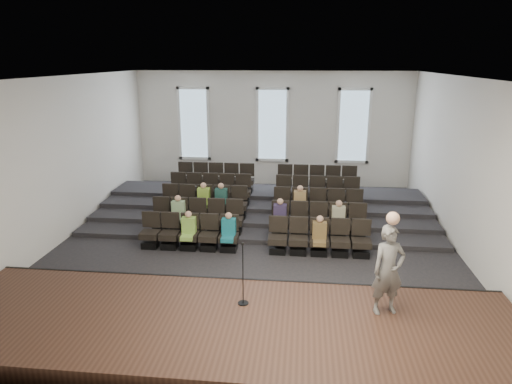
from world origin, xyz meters
TOP-DOWN VIEW (x-y plane):
  - ground at (0.00, 0.00)m, footprint 14.00×14.00m
  - ceiling at (0.00, 0.00)m, footprint 12.00×14.00m
  - wall_back at (0.00, 7.02)m, footprint 12.00×0.04m
  - wall_front at (0.00, -7.02)m, footprint 12.00×0.04m
  - wall_left at (-6.02, 0.00)m, footprint 0.04×14.00m
  - wall_right at (6.02, 0.00)m, footprint 0.04×14.00m
  - stage at (0.00, -5.10)m, footprint 11.80×3.60m
  - stage_lip at (0.00, -3.33)m, footprint 11.80×0.06m
  - risers at (0.00, 3.17)m, footprint 11.80×4.80m
  - seating_rows at (-0.00, 1.54)m, footprint 6.80×4.70m
  - windows at (0.00, 6.95)m, footprint 8.44×0.10m
  - audience at (-0.21, 0.45)m, footprint 5.45×2.64m
  - speaker at (3.16, -4.45)m, footprint 0.79×0.63m
  - mic_stand at (0.22, -4.44)m, footprint 0.23×0.23m

SIDE VIEW (x-z plane):
  - ground at x=0.00m, z-range 0.00..0.00m
  - risers at x=0.00m, z-range -0.10..0.50m
  - stage at x=0.00m, z-range 0.00..0.50m
  - stage_lip at x=0.00m, z-range -0.01..0.51m
  - seating_rows at x=0.00m, z-range -0.15..1.52m
  - audience at x=-0.21m, z-range 0.28..1.38m
  - mic_stand at x=0.22m, z-range 0.22..1.61m
  - speaker at x=3.16m, z-range 0.50..2.37m
  - wall_back at x=0.00m, z-range 0.00..5.00m
  - wall_front at x=0.00m, z-range 0.00..5.00m
  - wall_left at x=-6.02m, z-range 0.00..5.00m
  - wall_right at x=6.02m, z-range 0.00..5.00m
  - windows at x=0.00m, z-range 1.08..4.32m
  - ceiling at x=0.00m, z-range 5.00..5.02m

